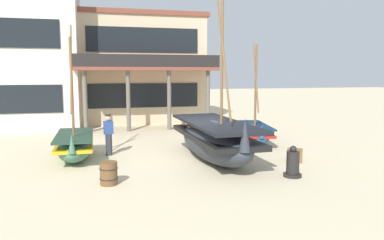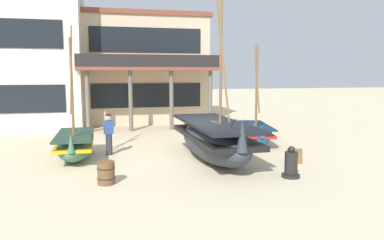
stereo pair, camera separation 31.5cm
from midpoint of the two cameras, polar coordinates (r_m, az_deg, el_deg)
The scene contains 9 objects.
ground_plane at distance 14.61m, azimuth 0.34°, elevation -5.94°, with size 120.00×120.00×0.00m, color beige.
fishing_boat_near_left at distance 17.66m, azimuth 8.89°, elevation -1.98°, with size 1.97×3.65×4.70m.
fishing_boat_centre_large at distance 14.10m, azimuth 2.89°, elevation -2.96°, with size 2.15×5.94×7.22m.
fishing_boat_far_right at distance 15.10m, azimuth -18.29°, elevation -3.71°, with size 1.41×3.72×5.20m.
fisherman_by_hull at distance 15.38m, azimuth -13.39°, elevation -2.30°, with size 0.40×0.29×1.68m.
capstan_winch at distance 12.37m, azimuth 14.67°, elevation -6.65°, with size 0.59×0.59×1.03m.
wooden_barrel at distance 11.48m, azimuth -13.58°, elevation -8.05°, with size 0.56×0.56×0.70m.
cargo_crate at distance 14.53m, azimuth 15.06°, elevation -5.33°, with size 0.56×0.56×0.47m, color brown.
harbor_building_main at distance 26.34m, azimuth -8.50°, elevation 7.88°, with size 8.67×8.25×7.28m.
Camera 1 is at (-3.71, -13.73, 3.35)m, focal length 34.36 mm.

